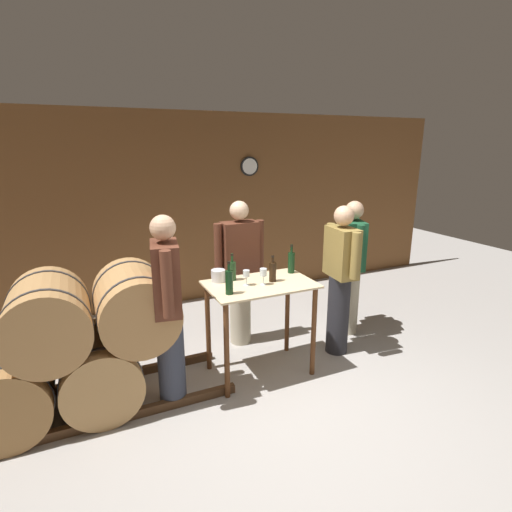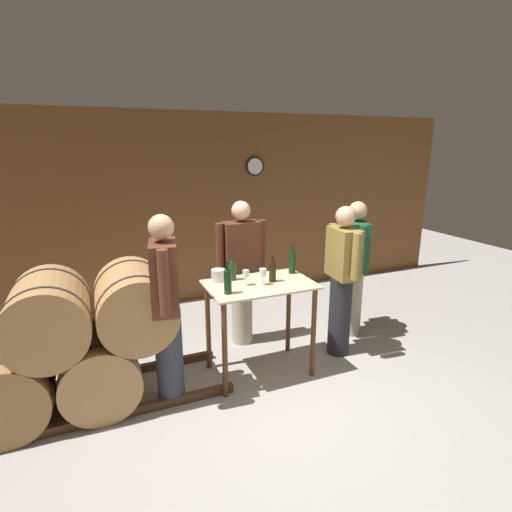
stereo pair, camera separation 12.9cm
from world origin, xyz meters
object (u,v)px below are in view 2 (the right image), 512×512
person_visitor_bearded (166,307)px  wine_glass_near_left (246,274)px  wine_bottle_far_left (228,281)px  wine_bottle_left (232,270)px  wine_glass_near_center (263,273)px  ice_bucket (218,275)px  person_host (342,279)px  person_visitor_near_door (242,270)px  wine_bottle_center (273,271)px  wine_bottle_right (292,262)px  person_visitor_with_scarf (354,266)px

person_visitor_bearded → wine_glass_near_left: bearing=9.6°
person_visitor_bearded → wine_bottle_far_left: bearing=-1.5°
wine_bottle_far_left → wine_bottle_left: (0.16, 0.34, -0.02)m
wine_glass_near_center → ice_bucket: size_ratio=1.19×
wine_glass_near_center → person_host: person_host is taller
wine_bottle_far_left → person_visitor_near_door: person_visitor_near_door is taller
wine_glass_near_left → wine_glass_near_center: 0.16m
wine_bottle_left → person_visitor_bearded: bearing=-155.3°
wine_glass_near_left → person_visitor_bearded: (-0.78, -0.13, -0.16)m
wine_bottle_center → wine_bottle_right: size_ratio=0.87×
ice_bucket → person_visitor_bearded: 0.68m
person_visitor_near_door → person_visitor_bearded: bearing=-140.9°
wine_glass_near_center → wine_bottle_right: bearing=26.9°
wine_glass_near_left → ice_bucket: bearing=133.7°
person_visitor_near_door → person_visitor_with_scarf: bearing=-13.4°
wine_bottle_left → person_visitor_with_scarf: 1.60m
wine_bottle_right → person_visitor_with_scarf: person_visitor_with_scarf is taller
ice_bucket → wine_bottle_far_left: bearing=-93.6°
wine_bottle_left → wine_bottle_right: 0.65m
person_host → person_visitor_near_door: 1.11m
wine_bottle_center → wine_bottle_left: bearing=150.1°
wine_bottle_far_left → person_visitor_bearded: size_ratio=0.18×
wine_bottle_center → person_visitor_with_scarf: person_visitor_with_scarf is taller
person_host → wine_bottle_center: bearing=-178.9°
wine_bottle_far_left → wine_bottle_center: 0.53m
wine_bottle_right → wine_glass_near_left: (-0.58, -0.16, -0.01)m
wine_glass_near_left → person_visitor_with_scarf: bearing=13.6°
wine_bottle_center → ice_bucket: 0.53m
person_visitor_bearded → person_host: bearing=4.5°
wine_bottle_far_left → wine_bottle_right: (0.81, 0.31, -0.00)m
person_visitor_bearded → person_visitor_near_door: person_visitor_bearded is taller
ice_bucket → person_visitor_with_scarf: 1.74m
person_host → wine_bottle_left: bearing=171.1°
wine_bottle_left → wine_glass_near_left: (0.07, -0.20, 0.01)m
wine_bottle_right → person_host: 0.58m
wine_glass_near_left → ice_bucket: (-0.21, 0.22, -0.05)m
wine_bottle_center → wine_glass_near_center: size_ratio=1.63×
wine_glass_near_left → wine_glass_near_center: wine_glass_near_center is taller
wine_bottle_far_left → person_visitor_bearded: person_visitor_bearded is taller
person_visitor_near_door → wine_bottle_center: bearing=-84.2°
wine_glass_near_center → person_visitor_with_scarf: (1.36, 0.42, -0.22)m
wine_bottle_left → ice_bucket: bearing=172.6°
ice_bucket → person_visitor_near_door: (0.42, 0.46, -0.13)m
wine_glass_near_center → person_visitor_with_scarf: 1.44m
person_host → person_visitor_near_door: person_visitor_near_door is taller
wine_bottle_left → person_visitor_bearded: size_ratio=0.16×
wine_bottle_right → wine_bottle_center: bearing=-151.5°
person_host → wine_glass_near_center: bearing=-175.9°
wine_bottle_far_left → person_visitor_near_door: bearing=61.9°
person_host → ice_bucket: bearing=171.3°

